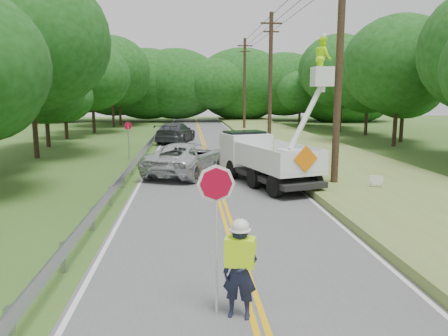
{
  "coord_description": "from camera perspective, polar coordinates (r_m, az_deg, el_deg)",
  "views": [
    {
      "loc": [
        -1.2,
        -8.56,
        4.03
      ],
      "look_at": [
        0.0,
        6.0,
        1.5
      ],
      "focal_mm": 34.29,
      "sensor_mm": 36.0,
      "label": 1
    }
  ],
  "objects": [
    {
      "name": "ground",
      "position": [
        9.53,
        3.08,
        -15.19
      ],
      "size": [
        140.0,
        140.0,
        0.0
      ],
      "primitive_type": "plane",
      "color": "#334E1A",
      "rests_on": "ground"
    },
    {
      "name": "suv_silver",
      "position": [
        21.68,
        -5.03,
        1.3
      ],
      "size": [
        4.67,
        6.42,
        1.62
      ],
      "primitive_type": "imported",
      "rotation": [
        0.0,
        0.0,
        2.76
      ],
      "color": "silver",
      "rests_on": "road"
    },
    {
      "name": "bucket_truck",
      "position": [
        19.82,
        5.26,
        2.34
      ],
      "size": [
        4.35,
        6.67,
        6.31
      ],
      "color": "black",
      "rests_on": "road"
    },
    {
      "name": "guardrail",
      "position": [
        23.89,
        -11.45,
        1.26
      ],
      "size": [
        0.18,
        48.0,
        0.77
      ],
      "color": "#95989D",
      "rests_on": "ground"
    },
    {
      "name": "treeline_horizon",
      "position": [
        64.8,
        -1.55,
        11.12
      ],
      "size": [
        58.0,
        15.44,
        12.41
      ],
      "color": "#14420E",
      "rests_on": "ground"
    },
    {
      "name": "utility_poles",
      "position": [
        26.34,
        9.12,
        12.4
      ],
      "size": [
        1.6,
        43.3,
        10.0
      ],
      "color": "black",
      "rests_on": "ground"
    },
    {
      "name": "treeline_left",
      "position": [
        38.17,
        -19.53,
        12.4
      ],
      "size": [
        9.97,
        55.82,
        11.68
      ],
      "color": "#332319",
      "rests_on": "ground"
    },
    {
      "name": "treeline_right",
      "position": [
        37.07,
        22.56,
        12.04
      ],
      "size": [
        10.74,
        51.52,
        10.9
      ],
      "color": "#332319",
      "rests_on": "ground"
    },
    {
      "name": "yard_sign",
      "position": [
        18.41,
        19.61,
        -1.62
      ],
      "size": [
        0.53,
        0.16,
        0.78
      ],
      "color": "white",
      "rests_on": "ground"
    },
    {
      "name": "suv_darkgrey",
      "position": [
        36.29,
        -6.46,
        4.74
      ],
      "size": [
        3.62,
        6.12,
        1.66
      ],
      "primitive_type": "imported",
      "rotation": [
        0.0,
        0.0,
        2.9
      ],
      "color": "#3A3E43",
      "rests_on": "road"
    },
    {
      "name": "tall_grass_verge",
      "position": [
        24.35,
        15.28,
        0.31
      ],
      "size": [
        7.0,
        96.0,
        0.3
      ],
      "primitive_type": "cube",
      "color": "olive",
      "rests_on": "ground"
    },
    {
      "name": "stop_sign_permanent",
      "position": [
        27.15,
        -12.64,
        4.34
      ],
      "size": [
        0.44,
        0.28,
        2.36
      ],
      "color": "#95989D",
      "rests_on": "ground"
    },
    {
      "name": "road",
      "position": [
        22.94,
        -1.65,
        -0.27
      ],
      "size": [
        7.2,
        96.0,
        0.03
      ],
      "color": "#545457",
      "rests_on": "ground"
    },
    {
      "name": "flagger",
      "position": [
        7.84,
        2.05,
        -12.77
      ],
      "size": [
        1.12,
        0.58,
        2.79
      ],
      "color": "#191E33",
      "rests_on": "road"
    }
  ]
}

